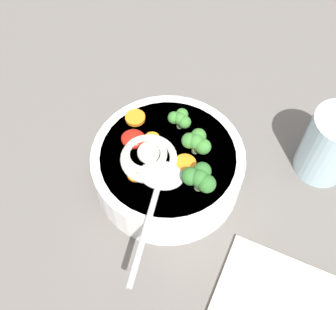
{
  "coord_description": "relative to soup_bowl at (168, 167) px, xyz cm",
  "views": [
    {
      "loc": [
        -6.78,
        27.68,
        59.12
      ],
      "look_at": [
        3.32,
        -1.65,
        10.62
      ],
      "focal_mm": 45.23,
      "sensor_mm": 36.0,
      "label": 1
    }
  ],
  "objects": [
    {
      "name": "table_slab",
      "position": [
        -3.32,
        1.65,
        -5.41
      ],
      "size": [
        109.87,
        109.87,
        4.27
      ],
      "primitive_type": "cube",
      "color": "#5B5651",
      "rests_on": "ground"
    },
    {
      "name": "soup_bowl",
      "position": [
        0.0,
        0.0,
        0.0
      ],
      "size": [
        21.23,
        21.23,
        6.35
      ],
      "color": "white",
      "rests_on": "table_slab"
    },
    {
      "name": "noodle_pile",
      "position": [
        2.29,
        1.45,
        4.13
      ],
      "size": [
        8.45,
        8.29,
        3.4
      ],
      "color": "silver",
      "rests_on": "soup_bowl"
    },
    {
      "name": "soup_spoon",
      "position": [
        -0.49,
        5.08,
        3.87
      ],
      "size": [
        6.39,
        17.45,
        1.6
      ],
      "rotation": [
        0.0,
        0.0,
        1.67
      ],
      "color": "#B7B7BC",
      "rests_on": "soup_bowl"
    },
    {
      "name": "chili_sauce_dollop",
      "position": [
        5.16,
        -0.45,
        3.85
      ],
      "size": [
        3.49,
        3.14,
        1.57
      ],
      "primitive_type": "ellipsoid",
      "color": "#B2190F",
      "rests_on": "soup_bowl"
    },
    {
      "name": "broccoli_floret_near_spoon",
      "position": [
        -5.34,
        3.26,
        5.35
      ],
      "size": [
        4.6,
        3.96,
        3.64
      ],
      "color": "#7A9E60",
      "rests_on": "soup_bowl"
    },
    {
      "name": "broccoli_floret_left",
      "position": [
        0.01,
        -5.24,
        4.78
      ],
      "size": [
        3.45,
        2.97,
        2.73
      ],
      "color": "#7A9E60",
      "rests_on": "soup_bowl"
    },
    {
      "name": "broccoli_floret_front",
      "position": [
        -3.42,
        -2.02,
        5.14
      ],
      "size": [
        4.18,
        3.59,
        3.3
      ],
      "color": "#7A9E60",
      "rests_on": "soup_bowl"
    },
    {
      "name": "carrot_slice_extra_a",
      "position": [
        6.47,
        -4.3,
        3.35
      ],
      "size": [
        2.87,
        2.87,
        0.56
      ],
      "primitive_type": "cylinder",
      "color": "orange",
      "rests_on": "soup_bowl"
    },
    {
      "name": "carrot_slice_beside_noodles",
      "position": [
        2.88,
        -1.61,
        3.35
      ],
      "size": [
        2.12,
        2.12,
        0.57
      ],
      "primitive_type": "cylinder",
      "color": "orange",
      "rests_on": "soup_bowl"
    },
    {
      "name": "carrot_slice_extra_b",
      "position": [
        3.0,
        4.26,
        3.27
      ],
      "size": [
        2.41,
        2.41,
        0.4
      ],
      "primitive_type": "cylinder",
      "color": "orange",
      "rests_on": "soup_bowl"
    },
    {
      "name": "carrot_slice_beside_chili",
      "position": [
        -2.7,
        0.78,
        3.35
      ],
      "size": [
        3.0,
        3.0,
        0.55
      ],
      "primitive_type": "cylinder",
      "color": "orange",
      "rests_on": "soup_bowl"
    },
    {
      "name": "drinking_glass",
      "position": [
        -20.87,
        -9.4,
        2.34
      ],
      "size": [
        7.68,
        7.68,
        11.25
      ],
      "primitive_type": "cylinder",
      "color": "silver",
      "rests_on": "table_slab"
    },
    {
      "name": "folded_napkin",
      "position": [
        -19.11,
        13.3,
        -2.88
      ],
      "size": [
        17.15,
        15.0,
        0.8
      ],
      "primitive_type": "cube",
      "rotation": [
        0.0,
        0.0,
        -0.09
      ],
      "color": "beige",
      "rests_on": "table_slab"
    }
  ]
}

